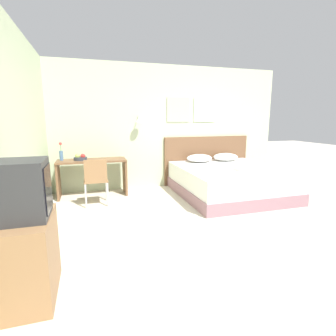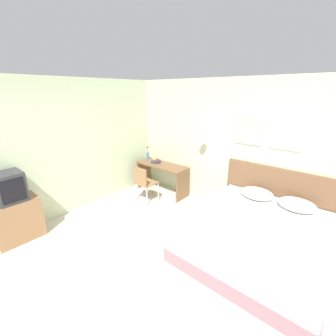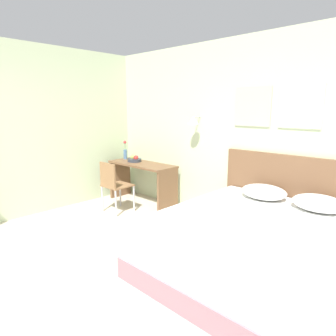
{
  "view_description": "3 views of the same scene",
  "coord_description": "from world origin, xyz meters",
  "px_view_note": "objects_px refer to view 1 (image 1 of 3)",
  "views": [
    {
      "loc": [
        -1.58,
        -2.8,
        1.52
      ],
      "look_at": [
        -0.32,
        1.37,
        0.69
      ],
      "focal_mm": 28.0,
      "sensor_mm": 36.0,
      "label": 1
    },
    {
      "loc": [
        1.9,
        -1.35,
        2.39
      ],
      "look_at": [
        -0.69,
        1.68,
        1.03
      ],
      "focal_mm": 24.0,
      "sensor_mm": 36.0,
      "label": 2
    },
    {
      "loc": [
        2.36,
        -0.97,
        1.7
      ],
      "look_at": [
        -0.21,
        1.72,
        0.94
      ],
      "focal_mm": 32.0,
      "sensor_mm": 36.0,
      "label": 3
    }
  ],
  "objects_px": {
    "bed": "(229,181)",
    "desk": "(92,170)",
    "pillow_left": "(199,158)",
    "desk_chair": "(96,178)",
    "fruit_bowl": "(80,158)",
    "headboard": "(207,160)",
    "tv_stand": "(28,258)",
    "folded_towel_near_foot": "(243,168)",
    "television": "(21,190)",
    "pillow_right": "(225,157)",
    "flower_vase": "(61,153)"
  },
  "relations": [
    {
      "from": "bed",
      "to": "desk",
      "type": "height_order",
      "value": "desk"
    },
    {
      "from": "pillow_left",
      "to": "desk_chair",
      "type": "xyz_separation_m",
      "value": [
        -2.24,
        -0.68,
        -0.15
      ]
    },
    {
      "from": "pillow_left",
      "to": "desk_chair",
      "type": "height_order",
      "value": "desk_chair"
    },
    {
      "from": "fruit_bowl",
      "to": "headboard",
      "type": "bearing_deg",
      "value": 6.42
    },
    {
      "from": "desk",
      "to": "tv_stand",
      "type": "xyz_separation_m",
      "value": [
        -0.59,
        -2.97,
        -0.16
      ]
    },
    {
      "from": "desk_chair",
      "to": "folded_towel_near_foot",
      "type": "bearing_deg",
      "value": -8.46
    },
    {
      "from": "television",
      "to": "folded_towel_near_foot",
      "type": "bearing_deg",
      "value": 30.14
    },
    {
      "from": "fruit_bowl",
      "to": "tv_stand",
      "type": "relative_size",
      "value": 0.35
    },
    {
      "from": "bed",
      "to": "pillow_right",
      "type": "bearing_deg",
      "value": 66.91
    },
    {
      "from": "bed",
      "to": "pillow_left",
      "type": "xyz_separation_m",
      "value": [
        -0.32,
        0.76,
        0.37
      ]
    },
    {
      "from": "folded_towel_near_foot",
      "to": "fruit_bowl",
      "type": "xyz_separation_m",
      "value": [
        -2.92,
        1.07,
        0.17
      ]
    },
    {
      "from": "headboard",
      "to": "fruit_bowl",
      "type": "bearing_deg",
      "value": -173.58
    },
    {
      "from": "pillow_left",
      "to": "desk",
      "type": "distance_m",
      "value": 2.29
    },
    {
      "from": "headboard",
      "to": "fruit_bowl",
      "type": "height_order",
      "value": "headboard"
    },
    {
      "from": "folded_towel_near_foot",
      "to": "fruit_bowl",
      "type": "bearing_deg",
      "value": 159.96
    },
    {
      "from": "bed",
      "to": "pillow_left",
      "type": "relative_size",
      "value": 3.67
    },
    {
      "from": "folded_towel_near_foot",
      "to": "pillow_right",
      "type": "bearing_deg",
      "value": 78.41
    },
    {
      "from": "pillow_left",
      "to": "television",
      "type": "height_order",
      "value": "television"
    },
    {
      "from": "pillow_right",
      "to": "television",
      "type": "bearing_deg",
      "value": -139.66
    },
    {
      "from": "fruit_bowl",
      "to": "tv_stand",
      "type": "xyz_separation_m",
      "value": [
        -0.38,
        -2.98,
        -0.41
      ]
    },
    {
      "from": "flower_vase",
      "to": "bed",
      "type": "bearing_deg",
      "value": -14.52
    },
    {
      "from": "bed",
      "to": "television",
      "type": "distance_m",
      "value": 3.95
    },
    {
      "from": "fruit_bowl",
      "to": "flower_vase",
      "type": "xyz_separation_m",
      "value": [
        -0.34,
        0.07,
        0.09
      ]
    },
    {
      "from": "pillow_right",
      "to": "television",
      "type": "distance_m",
      "value": 4.62
    },
    {
      "from": "folded_towel_near_foot",
      "to": "desk_chair",
      "type": "bearing_deg",
      "value": 171.54
    },
    {
      "from": "folded_towel_near_foot",
      "to": "fruit_bowl",
      "type": "distance_m",
      "value": 3.11
    },
    {
      "from": "desk",
      "to": "fruit_bowl",
      "type": "xyz_separation_m",
      "value": [
        -0.21,
        0.01,
        0.25
      ]
    },
    {
      "from": "headboard",
      "to": "folded_towel_near_foot",
      "type": "height_order",
      "value": "headboard"
    },
    {
      "from": "television",
      "to": "headboard",
      "type": "bearing_deg",
      "value": 45.93
    },
    {
      "from": "desk",
      "to": "fruit_bowl",
      "type": "bearing_deg",
      "value": 177.94
    },
    {
      "from": "bed",
      "to": "desk_chair",
      "type": "xyz_separation_m",
      "value": [
        -2.56,
        0.08,
        0.22
      ]
    },
    {
      "from": "bed",
      "to": "headboard",
      "type": "bearing_deg",
      "value": 90.0
    },
    {
      "from": "bed",
      "to": "flower_vase",
      "type": "bearing_deg",
      "value": 165.48
    },
    {
      "from": "folded_towel_near_foot",
      "to": "fruit_bowl",
      "type": "height_order",
      "value": "fruit_bowl"
    },
    {
      "from": "pillow_right",
      "to": "desk_chair",
      "type": "xyz_separation_m",
      "value": [
        -2.88,
        -0.68,
        -0.15
      ]
    },
    {
      "from": "headboard",
      "to": "pillow_right",
      "type": "relative_size",
      "value": 3.65
    },
    {
      "from": "flower_vase",
      "to": "tv_stand",
      "type": "xyz_separation_m",
      "value": [
        -0.03,
        -3.04,
        -0.5
      ]
    },
    {
      "from": "television",
      "to": "tv_stand",
      "type": "bearing_deg",
      "value": 180.0
    },
    {
      "from": "pillow_right",
      "to": "flower_vase",
      "type": "distance_m",
      "value": 3.49
    },
    {
      "from": "bed",
      "to": "desk",
      "type": "xyz_separation_m",
      "value": [
        -2.61,
        0.75,
        0.24
      ]
    },
    {
      "from": "pillow_right",
      "to": "flower_vase",
      "type": "bearing_deg",
      "value": 179.03
    },
    {
      "from": "folded_towel_near_foot",
      "to": "desk",
      "type": "relative_size",
      "value": 0.26
    },
    {
      "from": "pillow_left",
      "to": "flower_vase",
      "type": "height_order",
      "value": "flower_vase"
    },
    {
      "from": "headboard",
      "to": "television",
      "type": "height_order",
      "value": "television"
    },
    {
      "from": "headboard",
      "to": "flower_vase",
      "type": "xyz_separation_m",
      "value": [
        -3.16,
        -0.25,
        0.31
      ]
    },
    {
      "from": "bed",
      "to": "folded_towel_near_foot",
      "type": "bearing_deg",
      "value": -71.56
    },
    {
      "from": "headboard",
      "to": "desk_chair",
      "type": "relative_size",
      "value": 2.47
    },
    {
      "from": "pillow_right",
      "to": "tv_stand",
      "type": "xyz_separation_m",
      "value": [
        -3.52,
        -2.99,
        -0.3
      ]
    },
    {
      "from": "folded_towel_near_foot",
      "to": "desk",
      "type": "xyz_separation_m",
      "value": [
        -2.71,
        1.06,
        -0.08
      ]
    },
    {
      "from": "pillow_right",
      "to": "fruit_bowl",
      "type": "xyz_separation_m",
      "value": [
        -3.14,
        -0.01,
        0.12
      ]
    }
  ]
}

